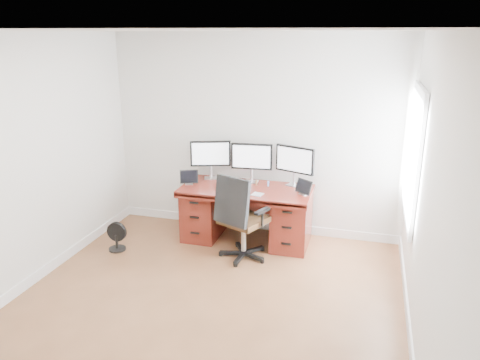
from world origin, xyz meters
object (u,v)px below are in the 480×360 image
(desk, at_px, (247,212))
(office_chair, at_px, (241,232))
(monitor_center, at_px, (252,158))
(keyboard, at_px, (238,192))
(floor_fan, at_px, (116,237))

(desk, bearing_deg, office_chair, -82.33)
(desk, xyz_separation_m, office_chair, (0.07, -0.54, -0.04))
(monitor_center, distance_m, keyboard, 0.57)
(office_chair, xyz_separation_m, monitor_center, (-0.07, 0.78, 0.73))
(desk, height_order, office_chair, office_chair)
(office_chair, distance_m, floor_fan, 1.62)
(office_chair, relative_size, keyboard, 3.78)
(office_chair, height_order, monitor_center, monitor_center)
(desk, height_order, floor_fan, desk)
(office_chair, height_order, floor_fan, office_chair)
(desk, bearing_deg, floor_fan, -153.66)
(office_chair, distance_m, keyboard, 0.52)
(desk, height_order, keyboard, keyboard)
(office_chair, bearing_deg, keyboard, 134.73)
(desk, relative_size, keyboard, 5.91)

